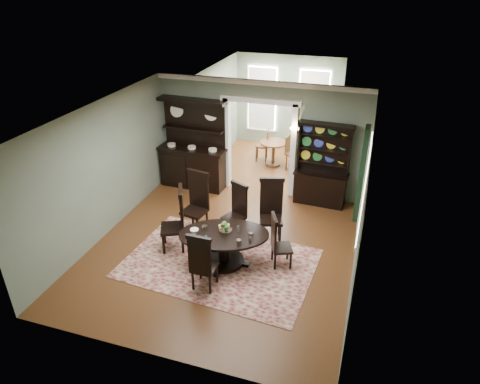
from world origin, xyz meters
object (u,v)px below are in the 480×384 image
object	(u,v)px
dining_table	(224,242)
parlor_table	(273,150)
welsh_dresser	(321,175)
sideboard	(194,157)

from	to	relation	value
dining_table	parlor_table	world-z (taller)	parlor_table
dining_table	welsh_dresser	distance (m)	3.52
dining_table	parlor_table	distance (m)	5.12
sideboard	dining_table	bearing A→B (deg)	-55.74
dining_table	parlor_table	bearing A→B (deg)	74.08
sideboard	welsh_dresser	bearing A→B (deg)	2.89
sideboard	parlor_table	distance (m)	2.68
welsh_dresser	parlor_table	xyz separation A→B (m)	(-1.70, 1.93, -0.28)
welsh_dresser	parlor_table	bearing A→B (deg)	134.39
dining_table	parlor_table	xyz separation A→B (m)	(-0.21, 5.11, -0.01)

